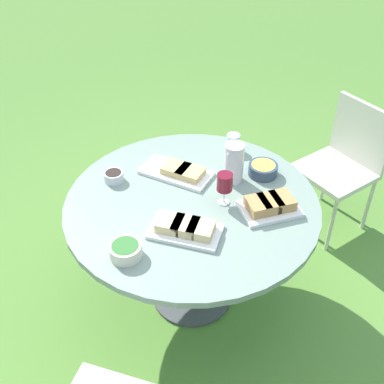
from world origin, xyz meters
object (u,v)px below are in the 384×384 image
dining_table (192,216)px  water_pitcher (234,163)px  wine_glass (225,183)px  chair_near_right (345,159)px

dining_table → water_pitcher: size_ratio=5.88×
wine_glass → water_pitcher: bearing=-157.4°
dining_table → water_pitcher: (-0.28, 0.06, 0.21)m
chair_near_right → water_pitcher: 1.00m
dining_table → chair_near_right: 1.24m
water_pitcher → wine_glass: size_ratio=1.26×
chair_near_right → water_pitcher: (0.91, -0.27, 0.33)m
chair_near_right → wine_glass: 1.16m
dining_table → water_pitcher: bearing=168.9°
wine_glass → chair_near_right: bearing=169.8°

